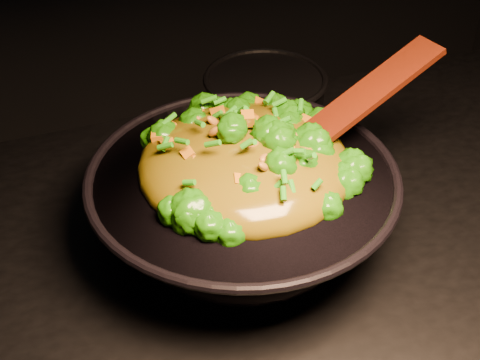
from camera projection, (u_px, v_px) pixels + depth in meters
name	position (u px, v px, depth m)	size (l,w,h in m)	color
wok	(243.00, 208.00, 0.90)	(0.40, 0.40, 0.11)	black
stir_fry	(245.00, 138.00, 0.85)	(0.28, 0.28, 0.10)	#217208
spatula	(342.00, 114.00, 0.88)	(0.33, 0.05, 0.01)	#3C1104
back_pot	(265.00, 105.00, 1.11)	(0.19, 0.19, 0.11)	black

